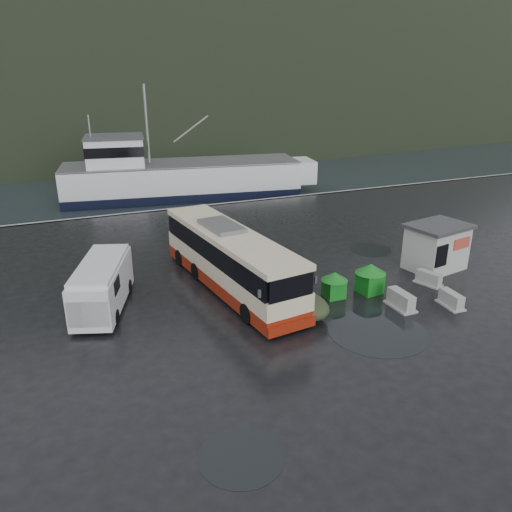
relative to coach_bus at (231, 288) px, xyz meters
name	(u,v)px	position (x,y,z in m)	size (l,w,h in m)	color
ground	(263,314)	(0.39, -3.43, 0.00)	(160.00, 160.00, 0.00)	black
harbor_water	(82,116)	(0.39, 106.57, 0.00)	(300.00, 180.00, 0.02)	black
quay_edge	(168,209)	(0.39, 16.57, 0.00)	(160.00, 0.60, 1.50)	#999993
headland	(81,90)	(10.39, 246.57, 0.00)	(780.00, 540.00, 570.00)	black
coach_bus	(231,288)	(0.00, 0.00, 0.00)	(2.95, 11.73, 3.32)	beige
white_van	(105,308)	(-6.48, 0.08, 0.00)	(1.99, 5.76, 2.41)	silver
waste_bin_left	(333,297)	(4.46, -3.08, 0.00)	(0.98, 0.98, 1.36)	#15791D
waste_bin_right	(369,292)	(6.46, -3.28, 0.00)	(1.13, 1.13, 1.59)	#15791D
dome_tent	(302,316)	(2.03, -4.29, 0.00)	(2.07, 2.90, 1.14)	#2F3A23
ticket_kiosk	(433,268)	(11.86, -1.92, 0.00)	(3.41, 2.58, 2.67)	#BABAB5
jersey_barrier_a	(450,306)	(9.24, -6.16, 0.00)	(0.73, 1.47, 0.73)	#999993
jersey_barrier_b	(400,307)	(6.87, -5.35, 0.00)	(0.83, 1.66, 0.83)	#999993
jersey_barrier_c	(428,284)	(10.01, -3.63, 0.00)	(0.72, 1.45, 0.72)	#999993
fishing_trawler	(183,182)	(4.12, 26.04, 0.00)	(27.43, 6.00, 10.97)	silver
puddles	(356,326)	(3.86, -6.09, 0.01)	(16.77, 16.49, 0.01)	black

